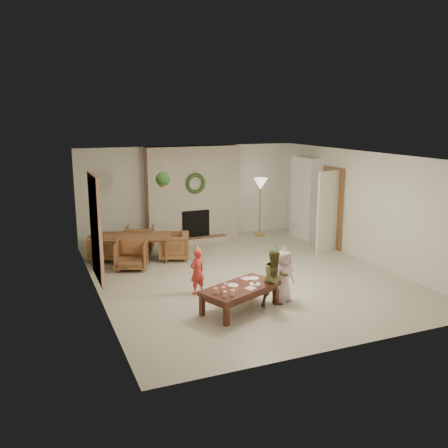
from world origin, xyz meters
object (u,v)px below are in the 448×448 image
dining_table (136,248)px  child_plaid (275,278)px  dining_chair_right (174,246)px  dining_chair_near (132,255)px  child_pink (284,276)px  coffee_table_top (240,288)px  child_red (197,272)px  dining_chair_left (105,247)px  dining_chair_far (139,239)px

dining_table → child_plaid: child_plaid is taller
dining_chair_right → child_plaid: child_plaid is taller
dining_chair_near → child_pink: 3.62m
coffee_table_top → child_plaid: 0.66m
child_red → child_pink: 1.62m
dining_chair_near → child_plaid: bearing=-38.6°
dining_chair_right → child_red: child_red is taller
dining_chair_near → dining_chair_left: 1.00m
dining_chair_left → child_red: child_red is taller
dining_chair_left → coffee_table_top: 4.24m
dining_chair_right → dining_table: bearing=-90.0°
dining_chair_right → dining_chair_far: bearing=-128.7°
dining_chair_right → coffee_table_top: dining_chair_right is taller
coffee_table_top → child_pink: bearing=-18.2°
dining_chair_near → child_red: 2.14m
dining_chair_left → child_red: bearing=-136.8°
dining_chair_left → dining_chair_right: 1.59m
dining_table → dining_chair_near: bearing=-90.0°
child_red → child_plaid: size_ratio=0.84×
dining_chair_right → coffee_table_top: 3.36m
dining_chair_near → child_red: child_red is taller
dining_table → dining_chair_left: bearing=-180.0°
child_pink → child_red: bearing=123.0°
child_plaid → child_pink: 0.30m
dining_chair_left → child_pink: bearing=-126.3°
child_pink → coffee_table_top: bearing=163.4°
child_plaid → child_pink: size_ratio=1.09×
dining_chair_right → dining_chair_near: bearing=-51.3°
dining_chair_right → child_plaid: bearing=33.1°
child_pink → dining_chair_near: bearing=104.8°
dining_chair_near → dining_chair_right: bearing=38.7°
dining_chair_right → child_pink: bearing=37.8°
dining_chair_left → child_plaid: (2.31, -3.96, 0.20)m
dining_chair_far → dining_chair_right: same height
child_red → dining_chair_near: bearing=-85.4°
dining_chair_near → coffee_table_top: 3.24m
dining_chair_near → dining_chair_right: same height
dining_table → dining_chair_right: 0.88m
coffee_table_top → child_plaid: (0.64, -0.07, 0.12)m
dining_table → coffee_table_top: size_ratio=1.16×
dining_chair_far → child_plaid: bearing=127.5°
coffee_table_top → child_pink: size_ratio=1.48×
dining_table → coffee_table_top: dining_table is taller
dining_chair_far → child_pink: size_ratio=0.73×
dining_table → dining_chair_far: dining_chair_far is taller
dining_table → dining_chair_right: (0.83, -0.30, 0.03)m
dining_chair_near → child_pink: bearing=-33.9°
dining_table → coffee_table_top: (1.01, -3.65, 0.11)m
dining_chair_far → child_plaid: child_plaid is taller
dining_table → dining_chair_left: size_ratio=2.34×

